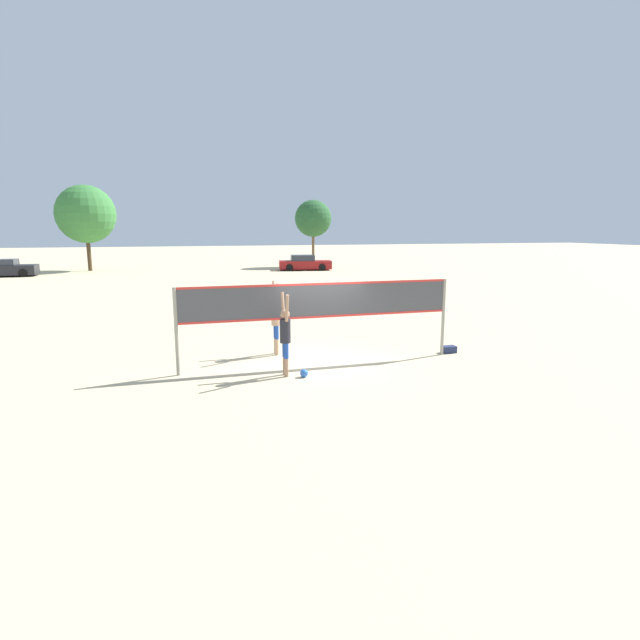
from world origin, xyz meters
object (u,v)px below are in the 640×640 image
at_px(player_blocker, 276,316).
at_px(parked_car_near, 6,269).
at_px(parked_car_mid, 305,263).
at_px(tree_left_cluster, 86,214).
at_px(volleyball, 304,373).
at_px(player_spiker, 285,333).
at_px(volleyball_net, 320,305).
at_px(gear_bag, 449,349).
at_px(tree_right_cluster, 313,219).

relative_size(player_blocker, parked_car_near, 0.51).
height_order(parked_car_mid, tree_left_cluster, tree_left_cluster).
bearing_deg(tree_left_cluster, parked_car_near, -143.09).
bearing_deg(volleyball, parked_car_near, 115.62).
height_order(player_spiker, volleyball, player_spiker).
bearing_deg(tree_left_cluster, volleyball, -74.52).
bearing_deg(volleyball_net, parked_car_mid, 76.16).
xyz_separation_m(gear_bag, parked_car_mid, (3.61, 31.61, 0.52)).
relative_size(volleyball_net, player_spiker, 3.61).
height_order(gear_bag, parked_car_near, parked_car_near).
relative_size(player_blocker, tree_right_cluster, 0.34).
distance_m(parked_car_mid, tree_left_cluster, 20.09).
relative_size(parked_car_mid, tree_left_cluster, 0.66).
distance_m(volleyball, gear_bag, 5.12).
bearing_deg(parked_car_mid, parked_car_near, -171.08).
relative_size(player_spiker, player_blocker, 0.97).
bearing_deg(volleyball, volleyball_net, 55.50).
relative_size(volleyball, tree_right_cluster, 0.03).
bearing_deg(tree_right_cluster, gear_bag, -98.85).
xyz_separation_m(parked_car_mid, tree_right_cluster, (1.92, 3.90, 4.15)).
xyz_separation_m(volleyball, tree_left_cluster, (-10.43, 37.64, 4.95)).
distance_m(parked_car_near, parked_car_mid, 24.61).
bearing_deg(player_spiker, volleyball, -122.15).
height_order(volleyball_net, player_blocker, volleyball_net).
bearing_deg(tree_right_cluster, player_spiker, -106.67).
height_order(volleyball, parked_car_near, parked_car_near).
distance_m(player_blocker, volleyball, 2.78).
bearing_deg(tree_left_cluster, gear_bag, -67.08).
bearing_deg(gear_bag, tree_right_cluster, 81.15).
xyz_separation_m(volleyball, parked_car_near, (-16.03, 33.43, 0.53)).
bearing_deg(parked_car_near, tree_right_cluster, 7.05).
bearing_deg(gear_bag, volleyball, -166.01).
bearing_deg(gear_bag, player_blocker, 165.72).
xyz_separation_m(volleyball_net, player_spiker, (-1.18, -0.83, -0.55)).
xyz_separation_m(player_spiker, tree_left_cluster, (-10.00, 37.37, 3.91)).
distance_m(volleyball_net, parked_car_near, 36.44).
xyz_separation_m(player_blocker, gear_bag, (5.18, -1.32, -1.08)).
distance_m(gear_bag, tree_right_cluster, 36.24).
height_order(gear_bag, parked_car_mid, parked_car_mid).
bearing_deg(player_spiker, tree_left_cluster, 14.98).
relative_size(volleyball, parked_car_mid, 0.04).
xyz_separation_m(player_spiker, volleyball, (0.43, -0.27, -1.04)).
xyz_separation_m(gear_bag, tree_left_cluster, (-15.39, 36.40, 4.95)).
distance_m(parked_car_near, tree_left_cluster, 8.29).
xyz_separation_m(parked_car_near, parked_car_mid, (24.60, -0.58, -0.01)).
relative_size(volleyball, parked_car_near, 0.05).
height_order(gear_bag, tree_left_cluster, tree_left_cluster).
distance_m(gear_bag, parked_car_mid, 31.82).
bearing_deg(gear_bag, parked_car_near, 123.11).
bearing_deg(parked_car_mid, volleyball, -94.36).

